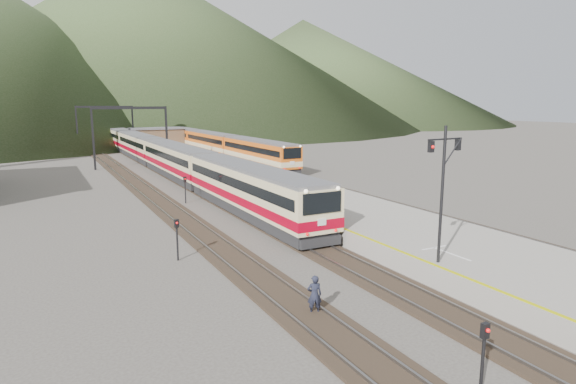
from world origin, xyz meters
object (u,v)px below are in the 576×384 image
second_train (212,144)px  main_train (156,152)px  worker (314,295)px  signal_mast (443,180)px

second_train → main_train: bearing=-134.7°
second_train → worker: 62.19m
main_train → signal_mast: signal_mast is taller
second_train → worker: bearing=-105.0°
signal_mast → worker: size_ratio=3.90×
signal_mast → worker: (-6.91, -0.31, -4.08)m
main_train → second_train: bearing=45.3°
worker → signal_mast: bearing=-158.3°
main_train → signal_mast: (2.29, -48.13, 2.82)m
second_train → signal_mast: signal_mast is taller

